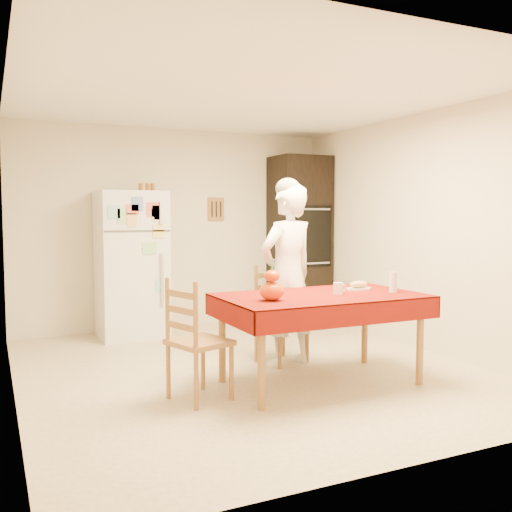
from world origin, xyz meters
TOP-DOWN VIEW (x-y plane):
  - floor at (0.00, 0.00)m, footprint 4.50×4.50m
  - room_shell at (0.00, 0.00)m, footprint 4.02×4.52m
  - refrigerator at (-0.65, 1.88)m, footprint 0.75×0.74m
  - oven_cabinet at (1.63, 1.93)m, footprint 0.70×0.62m
  - dining_table at (0.38, -0.66)m, footprint 1.70×1.00m
  - chair_far at (0.38, 0.16)m, footprint 0.51×0.49m
  - chair_left at (-0.75, -0.64)m, footprint 0.51×0.52m
  - seated_woman at (0.40, -0.01)m, footprint 0.71×0.56m
  - coffee_mug at (0.52, -0.71)m, footprint 0.08×0.08m
  - pumpkin_lower at (-0.14, -0.77)m, footprint 0.20×0.20m
  - pumpkin_upper at (-0.14, -0.77)m, footprint 0.12×0.12m
  - wine_glass at (1.03, -0.79)m, footprint 0.07×0.07m
  - bread_plate at (0.84, -0.54)m, footprint 0.24×0.24m
  - bread_loaf at (0.84, -0.54)m, footprint 0.18×0.10m
  - spice_jar_left at (-0.51, 1.93)m, footprint 0.05×0.05m
  - spice_jar_mid at (-0.43, 1.93)m, footprint 0.05×0.05m
  - spice_jar_right at (-0.37, 1.93)m, footprint 0.05×0.05m

SIDE VIEW (x-z plane):
  - floor at x=0.00m, z-range 0.00..0.00m
  - chair_far at x=0.38m, z-range 0.03..0.98m
  - chair_left at x=-0.75m, z-range 0.03..0.98m
  - dining_table at x=0.38m, z-range 0.31..1.07m
  - bread_plate at x=0.84m, z-range 0.76..0.78m
  - bread_loaf at x=0.84m, z-range 0.78..0.84m
  - coffee_mug at x=0.52m, z-range 0.76..0.86m
  - pumpkin_lower at x=-0.14m, z-range 0.76..0.91m
  - wine_glass at x=1.03m, z-range 0.76..0.94m
  - refrigerator at x=-0.65m, z-range 0.00..1.70m
  - seated_woman at x=0.40m, z-range 0.00..1.72m
  - pumpkin_upper at x=-0.14m, z-range 0.91..1.00m
  - oven_cabinet at x=1.63m, z-range 0.00..2.20m
  - room_shell at x=0.00m, z-range 0.37..2.88m
  - spice_jar_left at x=-0.51m, z-range 1.70..1.80m
  - spice_jar_mid at x=-0.43m, z-range 1.70..1.80m
  - spice_jar_right at x=-0.37m, z-range 1.70..1.80m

